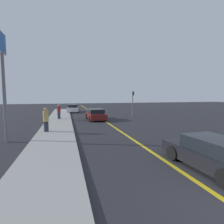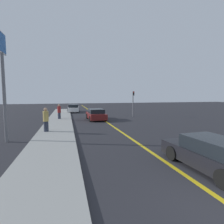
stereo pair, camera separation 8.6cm
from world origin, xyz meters
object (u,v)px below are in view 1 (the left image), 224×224
pedestrian_mid_group (59,112)px  pedestrian_near_curb (46,120)px  car_near_right_lane (213,154)px  roadside_sign (2,65)px  car_ahead_center (96,115)px  traffic_light (133,101)px  car_far_distant (73,108)px

pedestrian_mid_group → pedestrian_near_curb: bearing=-95.4°
car_near_right_lane → roadside_sign: roadside_sign is taller
car_ahead_center → traffic_light: 5.87m
car_near_right_lane → car_ahead_center: car_ahead_center is taller
car_far_distant → traffic_light: 11.58m
car_far_distant → pedestrian_near_curb: (-2.67, -16.63, 0.40)m
pedestrian_mid_group → roadside_sign: 10.52m
traffic_light → roadside_sign: roadside_sign is taller
car_near_right_lane → car_far_distant: (-4.37, 25.38, 0.03)m
pedestrian_mid_group → traffic_light: traffic_light is taller
car_ahead_center → car_far_distant: size_ratio=0.93×
car_near_right_lane → car_ahead_center: bearing=94.9°
car_ahead_center → pedestrian_near_curb: 8.00m
car_near_right_lane → roadside_sign: 12.02m
car_far_distant → roadside_sign: (-4.78, -18.77, 4.10)m
car_ahead_center → roadside_sign: roadside_sign is taller
roadside_sign → pedestrian_mid_group: bearing=73.5°
car_far_distant → pedestrian_mid_group: (-1.99, -9.35, 0.34)m
car_ahead_center → car_far_distant: 10.59m
roadside_sign → car_near_right_lane: bearing=-35.8°
car_near_right_lane → car_far_distant: 25.75m
car_ahead_center → roadside_sign: (-7.03, -8.42, 4.12)m
car_ahead_center → car_far_distant: (-2.25, 10.35, 0.02)m
pedestrian_near_curb → roadside_sign: 4.77m
traffic_light → roadside_sign: 16.27m
car_ahead_center → pedestrian_near_curb: (-4.92, -6.29, 0.42)m
pedestrian_mid_group → traffic_light: size_ratio=0.50×
pedestrian_near_curb → pedestrian_mid_group: size_ratio=1.06×
car_far_distant → traffic_light: traffic_light is taller
car_far_distant → traffic_light: size_ratio=1.28×
roadside_sign → car_ahead_center: bearing=50.1°
car_near_right_lane → car_ahead_center: (-2.12, 15.03, 0.01)m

